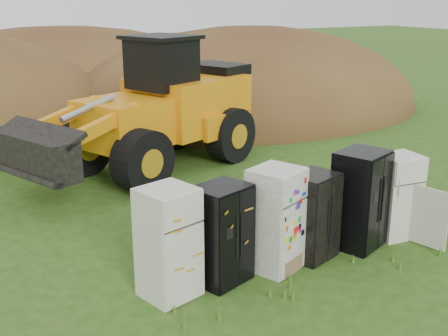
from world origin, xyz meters
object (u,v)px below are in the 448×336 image
at_px(fridge_black_side, 222,234).
at_px(fridge_dark_mid, 313,216).
at_px(fridge_leftmost, 168,243).
at_px(fridge_sticker, 275,219).
at_px(fridge_black_right, 360,199).
at_px(fridge_open_door, 396,196).
at_px(wheel_loader, 139,108).

bearing_deg(fridge_black_side, fridge_dark_mid, -19.39).
xyz_separation_m(fridge_leftmost, fridge_dark_mid, (2.89, 0.05, -0.11)).
xyz_separation_m(fridge_sticker, fridge_black_right, (1.96, 0.04, 0.02)).
bearing_deg(fridge_black_right, fridge_open_door, -21.47).
height_order(fridge_black_side, wheel_loader, wheel_loader).
bearing_deg(fridge_open_door, wheel_loader, 121.58).
bearing_deg(fridge_sticker, fridge_black_side, 154.60).
height_order(fridge_black_side, fridge_black_right, fridge_black_right).
relative_size(fridge_leftmost, fridge_black_side, 1.07).
xyz_separation_m(fridge_sticker, fridge_open_door, (2.94, 0.05, -0.08)).
height_order(fridge_leftmost, fridge_dark_mid, fridge_leftmost).
xyz_separation_m(fridge_black_right, fridge_open_door, (0.97, 0.01, -0.10)).
bearing_deg(fridge_black_side, fridge_sticker, -21.43).
distance_m(fridge_leftmost, fridge_dark_mid, 2.90).
bearing_deg(fridge_leftmost, fridge_sticker, -16.34).
xyz_separation_m(fridge_dark_mid, fridge_black_right, (1.10, -0.01, 0.14)).
distance_m(fridge_sticker, fridge_open_door, 2.94).
distance_m(fridge_leftmost, fridge_black_right, 4.00).
bearing_deg(fridge_black_right, fridge_black_side, 158.13).
distance_m(fridge_open_door, wheel_loader, 7.18).
relative_size(fridge_black_side, fridge_black_right, 0.90).
xyz_separation_m(fridge_black_side, wheel_loader, (0.86, 6.41, 0.97)).
height_order(fridge_dark_mid, fridge_open_door, fridge_open_door).
xyz_separation_m(fridge_leftmost, fridge_black_side, (0.98, 0.03, -0.06)).
height_order(fridge_black_side, fridge_dark_mid, fridge_black_side).
distance_m(fridge_black_side, fridge_dark_mid, 1.91).
distance_m(fridge_dark_mid, fridge_black_right, 1.11).
bearing_deg(fridge_leftmost, fridge_black_right, -15.81).
bearing_deg(wheel_loader, fridge_dark_mid, -104.04).
height_order(fridge_sticker, fridge_dark_mid, fridge_sticker).
relative_size(fridge_leftmost, fridge_open_door, 1.08).
distance_m(fridge_black_right, fridge_open_door, 0.98).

